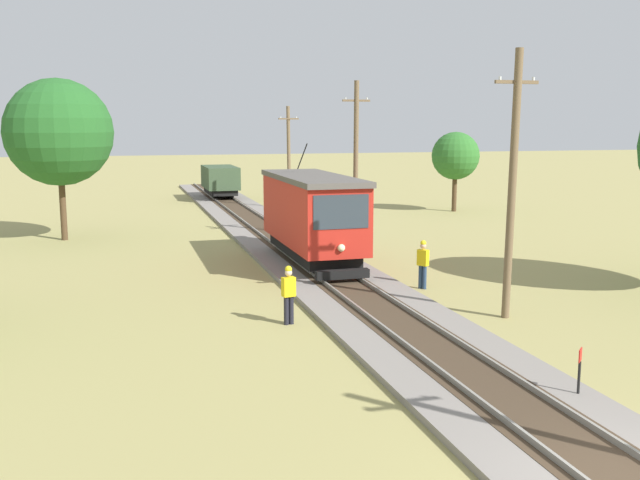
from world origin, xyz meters
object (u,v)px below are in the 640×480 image
object	(u,v)px
red_tram	(312,214)
utility_pole_far	(289,157)
utility_pole_mid	(356,161)
track_worker	(289,292)
utility_pole_near_tram	(512,184)
tree_left_far	(455,156)
freight_car	(220,180)
trackside_signal_marker	(579,372)
tree_left_near	(59,132)
second_worker	(423,262)

from	to	relation	value
red_tram	utility_pole_far	bearing A→B (deg)	79.43
utility_pole_mid	track_worker	world-z (taller)	utility_pole_mid
utility_pole_near_tram	tree_left_far	size ratio (longest dim) A/B	1.50
red_tram	tree_left_far	distance (m)	21.29
red_tram	utility_pole_far	size ratio (longest dim) A/B	1.20
utility_pole_far	freight_car	bearing A→B (deg)	114.04
freight_car	trackside_signal_marker	bearing A→B (deg)	-87.87
red_tram	utility_pole_near_tram	bearing A→B (deg)	-69.24
trackside_signal_marker	tree_left_near	size ratio (longest dim) A/B	0.14
utility_pole_far	trackside_signal_marker	distance (m)	35.44
track_worker	tree_left_far	size ratio (longest dim) A/B	0.33
utility_pole_far	trackside_signal_marker	size ratio (longest dim) A/B	6.02
utility_pole_far	second_worker	bearing A→B (deg)	-92.03
tree_left_near	tree_left_far	distance (m)	25.50
utility_pole_far	tree_left_near	bearing A→B (deg)	-146.60
freight_car	track_worker	distance (m)	35.95
trackside_signal_marker	tree_left_near	xyz separation A→B (m)	(-12.11, 25.96, 4.82)
utility_pole_mid	tree_left_far	bearing A→B (deg)	44.75
freight_car	utility_pole_mid	world-z (taller)	utility_pole_mid
utility_pole_near_tram	tree_left_near	bearing A→B (deg)	125.77
freight_car	tree_left_near	xyz separation A→B (m)	(-10.50, -17.41, 3.93)
utility_pole_mid	trackside_signal_marker	size ratio (longest dim) A/B	6.78
utility_pole_near_tram	utility_pole_far	size ratio (longest dim) A/B	1.14
utility_pole_far	tree_left_far	xyz separation A→B (m)	(10.71, -3.68, 0.11)
utility_pole_near_tram	freight_car	bearing A→B (deg)	95.58
track_worker	tree_left_near	bearing A→B (deg)	-169.76
red_tram	tree_left_far	size ratio (longest dim) A/B	1.59
utility_pole_mid	tree_left_far	xyz separation A→B (m)	(10.71, 10.61, -0.34)
freight_car	tree_left_far	world-z (taller)	tree_left_far
utility_pole_near_tram	second_worker	xyz separation A→B (m)	(-0.87, 4.39, -3.16)
tree_left_near	utility_pole_near_tram	bearing A→B (deg)	-54.23
trackside_signal_marker	second_worker	distance (m)	10.82
track_worker	second_worker	world-z (taller)	same
freight_car	second_worker	distance (m)	32.73
red_tram	tree_left_near	xyz separation A→B (m)	(-10.50, 10.06, 3.29)
utility_pole_far	trackside_signal_marker	bearing A→B (deg)	-93.25
tree_left_far	utility_pole_far	bearing A→B (deg)	161.01
second_worker	track_worker	bearing A→B (deg)	-7.64
red_tram	freight_car	world-z (taller)	red_tram
track_worker	red_tram	bearing A→B (deg)	148.30
freight_car	utility_pole_near_tram	distance (m)	37.26
trackside_signal_marker	tree_left_far	size ratio (longest dim) A/B	0.22
utility_pole_near_tram	tree_left_near	xyz separation A→B (m)	(-14.11, 19.59, 1.34)
utility_pole_near_tram	tree_left_near	world-z (taller)	tree_left_near
freight_car	track_worker	xyz separation A→B (m)	(-3.00, -35.82, -0.57)
utility_pole_near_tram	trackside_signal_marker	size ratio (longest dim) A/B	6.87
trackside_signal_marker	track_worker	bearing A→B (deg)	121.46
second_worker	utility_pole_far	bearing A→B (deg)	-128.88
red_tram	trackside_signal_marker	size ratio (longest dim) A/B	7.24
trackside_signal_marker	red_tram	bearing A→B (deg)	95.78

